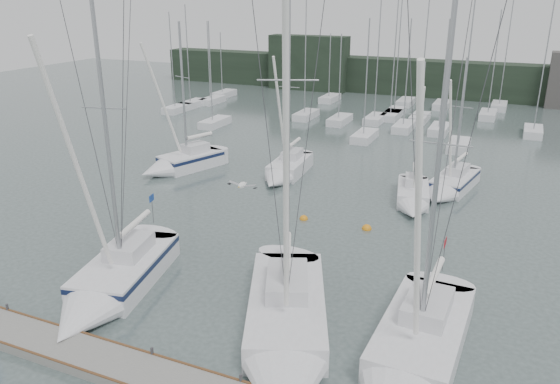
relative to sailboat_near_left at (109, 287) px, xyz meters
The scene contains 14 objects.
ground 6.95m from the sailboat_near_left, ahead, with size 160.00×160.00×0.00m, color #41504E.
far_treeline 63.24m from the sailboat_near_left, 83.76° to the left, with size 90.00×4.00×5.00m, color black.
far_building_left 62.33m from the sailboat_near_left, 102.17° to the left, with size 12.00×3.00×8.00m, color black.
mast_forest 44.50m from the sailboat_near_left, 85.85° to the left, with size 59.60×27.28×14.60m.
sailboat_near_left is the anchor object (origin of this frame).
sailboat_near_center 9.55m from the sailboat_near_left, ahead, with size 7.51×12.07×18.51m.
sailboat_near_right 14.49m from the sailboat_near_left, ahead, with size 3.56×10.76×15.14m.
sailboat_mid_a 20.20m from the sailboat_near_left, 114.35° to the left, with size 5.09×7.87×12.78m.
sailboat_mid_b 20.27m from the sailboat_near_left, 88.66° to the left, with size 2.90×7.72×11.86m.
sailboat_mid_c 21.32m from the sailboat_near_left, 58.65° to the left, with size 3.35×6.82×10.44m.
sailboat_mid_d 25.48m from the sailboat_near_left, 59.29° to the left, with size 3.67×7.87×10.53m.
buoy_a 13.95m from the sailboat_near_left, 68.92° to the left, with size 0.55×0.55×0.55m, color orange.
buoy_b 16.05m from the sailboat_near_left, 54.89° to the left, with size 0.62×0.62×0.62m, color orange.
seagull 10.15m from the sailboat_near_left, ahead, with size 1.13×0.50×0.22m.
Camera 1 is at (10.07, -18.68, 14.00)m, focal length 35.00 mm.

